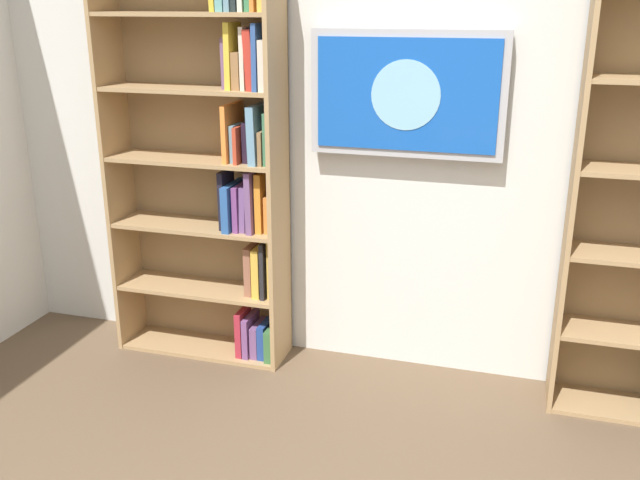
% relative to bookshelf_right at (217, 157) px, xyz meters
% --- Properties ---
extents(wall_back, '(4.52, 0.06, 2.70)m').
position_rel_bookshelf_right_xyz_m(wall_back, '(-0.97, -0.17, 0.29)').
color(wall_back, silver).
rests_on(wall_back, ground).
extents(bookshelf_right, '(0.90, 0.28, 2.09)m').
position_rel_bookshelf_right_xyz_m(bookshelf_right, '(0.00, 0.00, 0.00)').
color(bookshelf_right, tan).
rests_on(bookshelf_right, ground).
extents(wall_mounted_tv, '(0.90, 0.07, 0.57)m').
position_rel_bookshelf_right_xyz_m(wall_mounted_tv, '(-0.92, -0.08, 0.33)').
color(wall_mounted_tv, '#B7B7BC').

